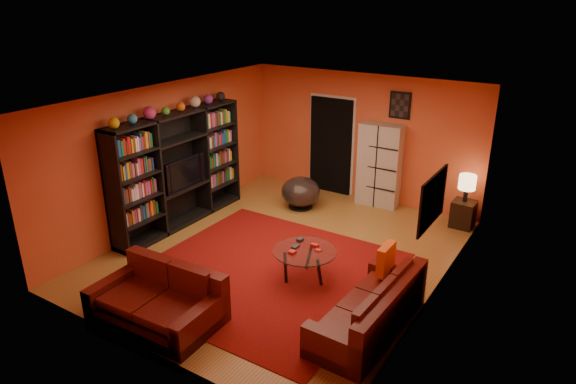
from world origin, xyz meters
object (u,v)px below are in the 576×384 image
Objects in this scene: loveseat at (161,299)px; storage_cabinet at (379,165)px; bowl_chair at (301,192)px; coffee_table at (305,253)px; entertainment_unit at (179,170)px; tv at (181,172)px; table_lamp at (467,183)px; sofa at (374,312)px; side_table at (463,214)px.

loveseat is 5.31m from storage_cabinet.
coffee_table is at bearing -57.63° from bowl_chair.
entertainment_unit is at bearing 35.97° from loveseat.
coffee_table is 0.57× the size of storage_cabinet.
entertainment_unit reaches higher than loveseat.
loveseat is at bearing -51.68° from entertainment_unit.
coffee_table is (2.96, -0.56, -0.56)m from tv.
storage_cabinet reaches higher than table_lamp.
entertainment_unit is at bearing 111.01° from tv.
loveseat is 1.78× the size of coffee_table.
tv is 0.50× the size of sofa.
sofa is at bearing -105.18° from tv.
bowl_chair reaches higher than coffee_table.
sofa is 3.86m from table_lamp.
loveseat reaches higher than side_table.
sofa is 3.91× the size of table_lamp.
side_table is (4.53, 2.65, -0.80)m from entertainment_unit.
bowl_chair is at bearing -164.38° from side_table.
sofa is 3.82m from side_table.
entertainment_unit reaches higher than table_lamp.
tv is 0.58× the size of loveseat.
bowl_chair is at bearing 136.04° from sofa.
side_table is 0.61m from table_lamp.
table_lamp is at bearing -59.55° from tv.
coffee_table is at bearing -100.70° from tv.
loveseat is 3.36× the size of table_lamp.
entertainment_unit is 3.12× the size of coffee_table.
sofa is 2.55× the size of bowl_chair.
tv reaches higher than loveseat.
side_table is (3.00, 0.84, -0.09)m from bowl_chair.
loveseat reaches higher than coffee_table.
loveseat is 2.18m from coffee_table.
bowl_chair is 1.53× the size of table_lamp.
entertainment_unit reaches higher than tv.
loveseat is 3.43× the size of side_table.
tv is at bearing 35.02° from loveseat.
entertainment_unit is 0.07m from tv.
entertainment_unit is at bearing -130.04° from bowl_chair.
table_lamp is (0.12, 3.81, 0.57)m from sofa.
coffee_table is at bearing -10.18° from entertainment_unit.
table_lamp is at bearing -29.70° from loveseat.
tv is at bearing -149.55° from table_lamp.
storage_cabinet is at bearing 94.25° from coffee_table.
storage_cabinet is 3.37× the size of side_table.
storage_cabinet reaches higher than bowl_chair.
side_table is at bearing 30.36° from entertainment_unit.
side_table is (2.62, 5.06, -0.03)m from loveseat.
sofa is 3.99× the size of side_table.
table_lamp is (1.51, 3.19, 0.42)m from coffee_table.
bowl_chair is at bearing 122.37° from coffee_table.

